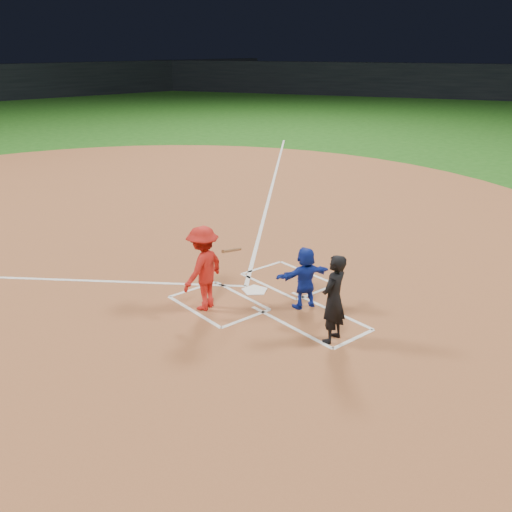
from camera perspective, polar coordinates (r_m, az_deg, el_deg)
ground at (r=12.34m, az=-0.13°, el=-3.53°), size 120.00×120.00×0.00m
home_plate_dirt at (r=17.08m, az=-13.15°, el=2.90°), size 28.00×28.00×0.01m
stadium_wall_right at (r=59.16m, az=17.15°, el=16.40°), size 31.04×52.56×3.20m
home_plate at (r=12.33m, az=-0.13°, el=-3.45°), size 0.60×0.60×0.02m
catcher at (r=11.40m, az=4.93°, el=-2.16°), size 1.24×0.68×1.27m
umpire at (r=10.10m, az=7.76°, el=-4.27°), size 0.67×0.52×1.63m
chalk_markings at (r=16.47m, az=-12.01°, el=2.36°), size 28.35×17.32×0.01m
batter_at_plate at (r=11.27m, az=-5.30°, el=-1.22°), size 1.61×0.97×1.72m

